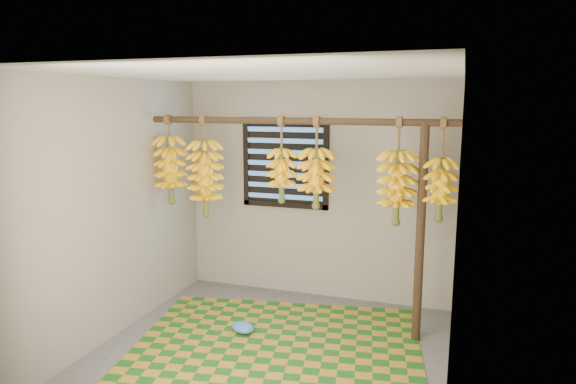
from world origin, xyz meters
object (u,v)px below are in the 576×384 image
at_px(banana_bunch_c, 282,175).
at_px(banana_bunch_f, 440,189).
at_px(banana_bunch_d, 316,178).
at_px(banana_bunch_e, 397,187).
at_px(plastic_bag, 243,328).
at_px(banana_bunch_a, 170,170).
at_px(woven_mat, 277,346).
at_px(support_post, 420,235).
at_px(banana_bunch_b, 205,178).

xyz_separation_m(banana_bunch_c, banana_bunch_f, (1.47, 0.00, -0.06)).
relative_size(banana_bunch_d, banana_bunch_e, 0.90).
bearing_deg(banana_bunch_e, plastic_bag, -163.67).
height_order(banana_bunch_e, banana_bunch_f, same).
bearing_deg(banana_bunch_a, woven_mat, -21.85).
xyz_separation_m(support_post, banana_bunch_f, (0.15, -0.00, 0.43)).
bearing_deg(banana_bunch_b, plastic_bag, -34.88).
height_order(plastic_bag, banana_bunch_d, banana_bunch_d).
relative_size(banana_bunch_b, banana_bunch_d, 1.19).
relative_size(banana_bunch_a, banana_bunch_f, 1.01).
height_order(banana_bunch_c, banana_bunch_f, same).
xyz_separation_m(support_post, banana_bunch_b, (-2.14, -0.00, 0.41)).
bearing_deg(woven_mat, banana_bunch_a, 158.15).
relative_size(banana_bunch_a, banana_bunch_e, 0.95).
xyz_separation_m(banana_bunch_a, banana_bunch_c, (1.22, -0.00, -0.00)).
relative_size(banana_bunch_c, banana_bunch_e, 0.86).
distance_m(banana_bunch_a, banana_bunch_c, 1.22).
bearing_deg(banana_bunch_b, woven_mat, -29.60).
height_order(banana_bunch_c, banana_bunch_d, same).
bearing_deg(plastic_bag, banana_bunch_c, 57.27).
distance_m(banana_bunch_b, banana_bunch_f, 2.29).
bearing_deg(banana_bunch_f, banana_bunch_b, 180.00).
relative_size(plastic_bag, banana_bunch_c, 0.29).
distance_m(support_post, banana_bunch_c, 1.40).
height_order(woven_mat, banana_bunch_d, banana_bunch_d).
height_order(woven_mat, banana_bunch_f, banana_bunch_f).
distance_m(support_post, banana_bunch_d, 1.08).
bearing_deg(banana_bunch_d, woven_mat, -110.29).
bearing_deg(banana_bunch_e, banana_bunch_f, -0.00).
xyz_separation_m(banana_bunch_b, banana_bunch_c, (0.82, 0.00, 0.07)).
distance_m(banana_bunch_d, banana_bunch_e, 0.75).
distance_m(support_post, banana_bunch_b, 2.18).
distance_m(woven_mat, banana_bunch_e, 1.79).
bearing_deg(banana_bunch_d, support_post, 0.00).
bearing_deg(banana_bunch_f, banana_bunch_a, 180.00).
relative_size(banana_bunch_a, banana_bunch_c, 1.10).
xyz_separation_m(woven_mat, plastic_bag, (-0.40, 0.15, 0.05)).
xyz_separation_m(support_post, woven_mat, (-1.17, -0.55, -0.99)).
distance_m(plastic_bag, banana_bunch_a, 1.77).
height_order(plastic_bag, banana_bunch_f, banana_bunch_f).
bearing_deg(banana_bunch_d, banana_bunch_e, 0.00).
bearing_deg(banana_bunch_e, banana_bunch_b, -180.00).
relative_size(support_post, banana_bunch_b, 1.95).
bearing_deg(banana_bunch_b, banana_bunch_a, 180.00).
distance_m(plastic_bag, banana_bunch_e, 1.96).
bearing_deg(woven_mat, plastic_bag, 158.99).
distance_m(plastic_bag, banana_bunch_d, 1.58).
height_order(woven_mat, banana_bunch_b, banana_bunch_b).
xyz_separation_m(banana_bunch_c, banana_bunch_d, (0.35, 0.00, -0.01)).
bearing_deg(banana_bunch_e, banana_bunch_d, 180.00).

